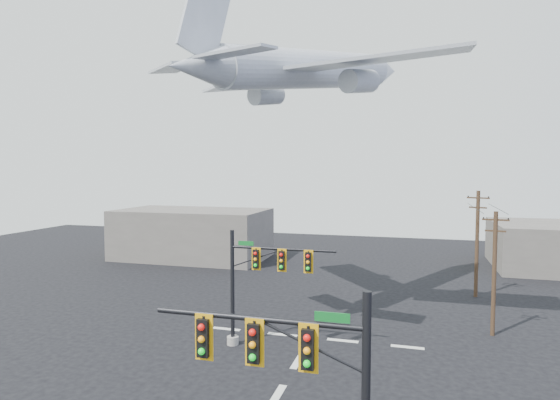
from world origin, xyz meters
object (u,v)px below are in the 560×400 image
(signal_mast_far, at_px, (257,282))
(utility_pole_a, at_px, (494,271))
(utility_pole_b, at_px, (477,242))
(signal_mast_near, at_px, (309,399))
(airliner, at_px, (311,70))

(signal_mast_far, xyz_separation_m, utility_pole_a, (14.26, 6.28, 0.23))
(signal_mast_far, bearing_deg, utility_pole_b, 48.20)
(signal_mast_near, bearing_deg, airliner, 102.17)
(signal_mast_near, height_order, signal_mast_far, signal_mast_near)
(utility_pole_b, height_order, airliner, airliner)
(utility_pole_a, relative_size, utility_pole_b, 0.90)
(utility_pole_a, height_order, airliner, airliner)
(signal_mast_near, relative_size, utility_pole_a, 0.92)
(signal_mast_near, bearing_deg, signal_mast_far, 114.56)
(signal_mast_near, distance_m, airliner, 25.96)
(signal_mast_near, relative_size, airliner, 0.31)
(utility_pole_a, xyz_separation_m, utility_pole_b, (0.13, 9.82, 0.49))
(signal_mast_far, xyz_separation_m, airliner, (1.62, 7.73, 14.18))
(signal_mast_near, height_order, utility_pole_a, utility_pole_a)
(signal_mast_far, relative_size, airliner, 0.30)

